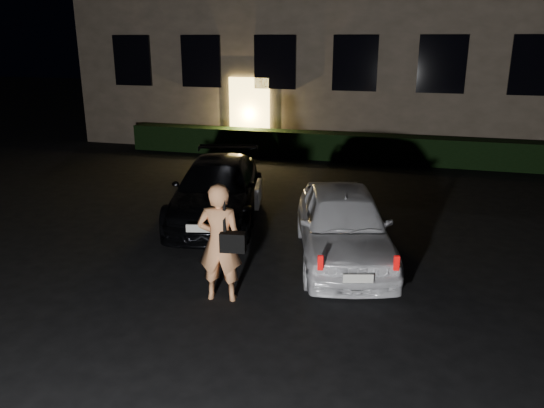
# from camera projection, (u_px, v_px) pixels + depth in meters

# --- Properties ---
(ground) EXTENTS (80.00, 80.00, 0.00)m
(ground) POSITION_uv_depth(u_px,v_px,m) (246.00, 318.00, 7.41)
(ground) COLOR black
(ground) RESTS_ON ground
(hedge) EXTENTS (15.00, 0.70, 0.85)m
(hedge) POSITION_uv_depth(u_px,v_px,m) (350.00, 147.00, 16.93)
(hedge) COLOR black
(hedge) RESTS_ON ground
(sedan) EXTENTS (2.68, 4.59, 1.25)m
(sedan) POSITION_uv_depth(u_px,v_px,m) (217.00, 190.00, 11.42)
(sedan) COLOR black
(sedan) RESTS_ON ground
(hatch) EXTENTS (2.47, 4.06, 1.29)m
(hatch) POSITION_uv_depth(u_px,v_px,m) (343.00, 224.00, 9.23)
(hatch) COLOR white
(hatch) RESTS_ON ground
(man) EXTENTS (0.79, 0.52, 1.80)m
(man) POSITION_uv_depth(u_px,v_px,m) (220.00, 243.00, 7.70)
(man) COLOR #E3945D
(man) RESTS_ON ground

